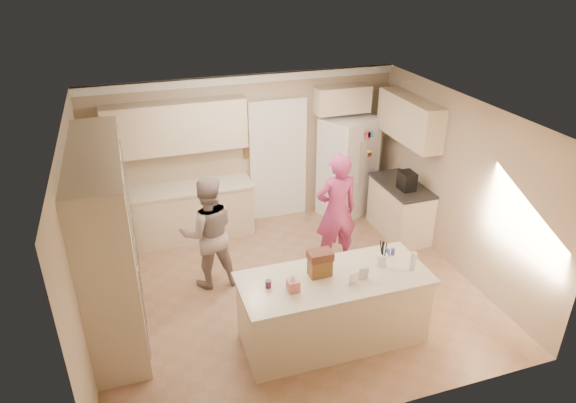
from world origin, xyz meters
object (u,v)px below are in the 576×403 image
object	(u,v)px
tissue_box	(293,285)
dollhouse_body	(320,267)
coffee_maker	(407,181)
teen_boy	(208,233)
utensil_crock	(382,260)
teen_girl	(336,211)
island_base	(333,310)
refrigerator	(348,166)

from	to	relation	value
tissue_box	dollhouse_body	xyz separation A→B (m)	(0.40, 0.20, 0.04)
coffee_maker	teen_boy	size ratio (longest dim) A/B	0.18
coffee_maker	utensil_crock	bearing A→B (deg)	-127.12
dollhouse_body	teen_girl	distance (m)	1.73
dollhouse_body	teen_girl	xyz separation A→B (m)	(0.86, 1.50, -0.13)
dollhouse_body	teen_boy	world-z (taller)	teen_boy
teen_boy	teen_girl	world-z (taller)	teen_girl
dollhouse_body	teen_boy	size ratio (longest dim) A/B	0.16
coffee_maker	tissue_box	size ratio (longest dim) A/B	2.14
island_base	tissue_box	size ratio (longest dim) A/B	15.71
refrigerator	coffee_maker	xyz separation A→B (m)	(0.47, -1.22, 0.17)
coffee_maker	teen_girl	world-z (taller)	teen_girl
island_base	tissue_box	bearing A→B (deg)	-169.70
island_base	tissue_box	distance (m)	0.79
teen_girl	coffee_maker	bearing A→B (deg)	-167.88
refrigerator	utensil_crock	size ratio (longest dim) A/B	12.00
island_base	utensil_crock	xyz separation A→B (m)	(0.65, 0.05, 0.56)
coffee_maker	teen_boy	bearing A→B (deg)	-175.73
teen_boy	coffee_maker	bearing A→B (deg)	-174.02
utensil_crock	tissue_box	distance (m)	1.21
dollhouse_body	utensil_crock	bearing A→B (deg)	-3.58
coffee_maker	tissue_box	xyz separation A→B (m)	(-2.60, -2.00, -0.07)
coffee_maker	tissue_box	world-z (taller)	coffee_maker
refrigerator	teen_boy	distance (m)	3.14
tissue_box	teen_girl	xyz separation A→B (m)	(1.26, 1.70, -0.09)
utensil_crock	teen_girl	distance (m)	1.55
dollhouse_body	refrigerator	bearing A→B (deg)	60.23
island_base	refrigerator	bearing A→B (deg)	63.18
tissue_box	teen_girl	size ratio (longest dim) A/B	0.08
coffee_maker	dollhouse_body	size ratio (longest dim) A/B	1.15
dollhouse_body	island_base	bearing A→B (deg)	-33.69
island_base	teen_girl	size ratio (longest dim) A/B	1.22
dollhouse_body	teen_boy	distance (m)	1.89
coffee_maker	teen_boy	world-z (taller)	teen_boy
coffee_maker	island_base	distance (m)	2.87
refrigerator	tissue_box	xyz separation A→B (m)	(-2.13, -3.22, 0.10)
utensil_crock	island_base	bearing A→B (deg)	-175.60
coffee_maker	island_base	xyz separation A→B (m)	(-2.05, -1.90, -0.63)
teen_boy	tissue_box	bearing A→B (deg)	112.18
coffee_maker	dollhouse_body	distance (m)	2.84
refrigerator	coffee_maker	size ratio (longest dim) A/B	6.00
dollhouse_body	coffee_maker	bearing A→B (deg)	39.29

